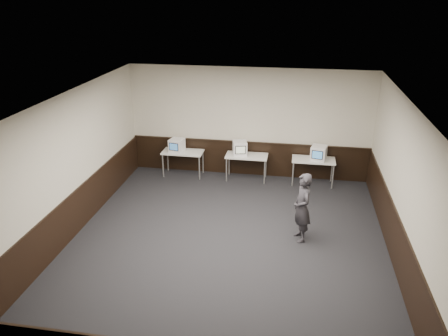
% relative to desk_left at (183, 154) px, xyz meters
% --- Properties ---
extents(floor, '(8.00, 8.00, 0.00)m').
position_rel_desk_left_xyz_m(floor, '(1.90, -3.60, -0.68)').
color(floor, black).
rests_on(floor, ground).
extents(ceiling, '(8.00, 8.00, 0.00)m').
position_rel_desk_left_xyz_m(ceiling, '(1.90, -3.60, 2.52)').
color(ceiling, white).
rests_on(ceiling, back_wall).
extents(back_wall, '(7.00, 0.00, 7.00)m').
position_rel_desk_left_xyz_m(back_wall, '(1.90, 0.40, 0.92)').
color(back_wall, beige).
rests_on(back_wall, ground).
extents(front_wall, '(7.00, 0.00, 7.00)m').
position_rel_desk_left_xyz_m(front_wall, '(1.90, -7.60, 0.92)').
color(front_wall, beige).
rests_on(front_wall, ground).
extents(left_wall, '(0.00, 8.00, 8.00)m').
position_rel_desk_left_xyz_m(left_wall, '(-1.60, -3.60, 0.92)').
color(left_wall, beige).
rests_on(left_wall, ground).
extents(right_wall, '(0.00, 8.00, 8.00)m').
position_rel_desk_left_xyz_m(right_wall, '(5.40, -3.60, 0.92)').
color(right_wall, beige).
rests_on(right_wall, ground).
extents(wainscot_back, '(6.98, 0.04, 1.00)m').
position_rel_desk_left_xyz_m(wainscot_back, '(1.90, 0.38, -0.18)').
color(wainscot_back, black).
rests_on(wainscot_back, back_wall).
extents(wainscot_left, '(0.04, 7.98, 1.00)m').
position_rel_desk_left_xyz_m(wainscot_left, '(-1.58, -3.60, -0.18)').
color(wainscot_left, black).
rests_on(wainscot_left, left_wall).
extents(wainscot_right, '(0.04, 7.98, 1.00)m').
position_rel_desk_left_xyz_m(wainscot_right, '(5.38, -3.60, -0.18)').
color(wainscot_right, black).
rests_on(wainscot_right, right_wall).
extents(wainscot_rail, '(6.98, 0.06, 0.04)m').
position_rel_desk_left_xyz_m(wainscot_rail, '(1.90, 0.36, 0.34)').
color(wainscot_rail, black).
rests_on(wainscot_rail, wainscot_back).
extents(desk_left, '(1.20, 0.60, 0.75)m').
position_rel_desk_left_xyz_m(desk_left, '(0.00, 0.00, 0.00)').
color(desk_left, silver).
rests_on(desk_left, ground).
extents(desk_center, '(1.20, 0.60, 0.75)m').
position_rel_desk_left_xyz_m(desk_center, '(1.90, 0.00, 0.00)').
color(desk_center, silver).
rests_on(desk_center, ground).
extents(desk_right, '(1.20, 0.60, 0.75)m').
position_rel_desk_left_xyz_m(desk_right, '(3.80, 0.00, 0.00)').
color(desk_right, silver).
rests_on(desk_right, ground).
extents(emac_left, '(0.45, 0.47, 0.39)m').
position_rel_desk_left_xyz_m(emac_left, '(-0.16, -0.03, 0.26)').
color(emac_left, white).
rests_on(emac_left, desk_left).
extents(emac_center, '(0.49, 0.50, 0.40)m').
position_rel_desk_left_xyz_m(emac_center, '(1.69, 0.02, 0.27)').
color(emac_center, white).
rests_on(emac_center, desk_center).
extents(emac_right, '(0.49, 0.51, 0.41)m').
position_rel_desk_left_xyz_m(emac_right, '(3.92, -0.03, 0.28)').
color(emac_right, white).
rests_on(emac_right, desk_right).
extents(person, '(0.55, 0.67, 1.58)m').
position_rel_desk_left_xyz_m(person, '(3.49, -3.08, 0.11)').
color(person, '#2A282E').
rests_on(person, ground).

